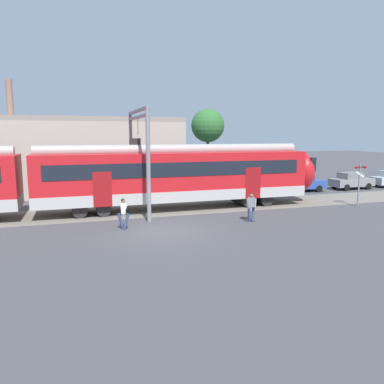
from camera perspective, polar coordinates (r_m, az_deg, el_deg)
ground_plane at (r=19.39m, az=-4.47°, el=-6.12°), size 160.00×160.00×0.00m
commuter_train at (r=24.23m, az=-22.24°, el=1.66°), size 38.05×3.07×4.73m
pedestrian_white at (r=20.00m, az=-10.42°, el=-2.94°), size 0.63×0.56×1.67m
pedestrian_grey at (r=21.72m, az=9.04°, el=-1.91°), size 0.67×0.54×1.67m
parked_car_blue at (r=34.27m, az=16.33°, el=1.36°), size 4.03×1.81×1.54m
parked_car_grey at (r=37.39m, az=23.11°, el=1.60°), size 4.05×1.86×1.54m
catenary_gantry at (r=24.36m, az=-8.18°, el=7.11°), size 0.24×6.64×6.53m
crossing_signal at (r=28.37m, az=24.19°, el=1.99°), size 0.96×0.22×3.00m
background_building at (r=32.91m, az=-16.65°, el=5.30°), size 17.03×5.00×9.20m
street_tree_right at (r=40.02m, az=2.43°, el=10.03°), size 3.51×3.51×7.67m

